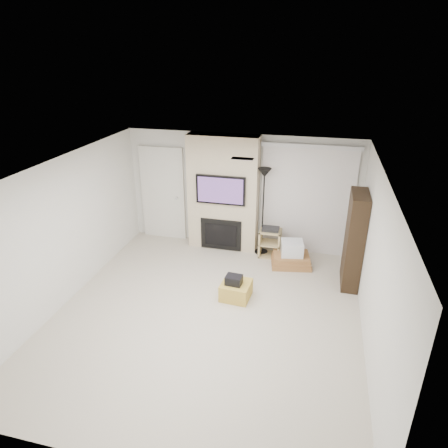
% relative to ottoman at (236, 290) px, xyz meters
% --- Properties ---
extents(floor, '(5.00, 5.50, 0.00)m').
position_rel_ottoman_xyz_m(floor, '(-0.36, -0.62, -0.15)').
color(floor, beige).
rests_on(floor, ground).
extents(ceiling, '(5.00, 5.50, 0.00)m').
position_rel_ottoman_xyz_m(ceiling, '(-0.36, -0.62, 2.35)').
color(ceiling, white).
rests_on(ceiling, wall_back).
extents(wall_back, '(5.00, 0.00, 2.50)m').
position_rel_ottoman_xyz_m(wall_back, '(-0.36, 2.13, 1.10)').
color(wall_back, silver).
rests_on(wall_back, ground).
extents(wall_front, '(5.00, 0.00, 2.50)m').
position_rel_ottoman_xyz_m(wall_front, '(-0.36, -3.37, 1.10)').
color(wall_front, silver).
rests_on(wall_front, ground).
extents(wall_left, '(0.00, 5.50, 2.50)m').
position_rel_ottoman_xyz_m(wall_left, '(-2.86, -0.62, 1.10)').
color(wall_left, silver).
rests_on(wall_left, ground).
extents(wall_right, '(0.00, 5.50, 2.50)m').
position_rel_ottoman_xyz_m(wall_right, '(2.14, -0.62, 1.10)').
color(wall_right, silver).
rests_on(wall_right, ground).
extents(hvac_vent, '(0.35, 0.18, 0.01)m').
position_rel_ottoman_xyz_m(hvac_vent, '(0.04, 0.18, 2.35)').
color(hvac_vent, silver).
rests_on(hvac_vent, ceiling).
extents(ottoman, '(0.54, 0.54, 0.30)m').
position_rel_ottoman_xyz_m(ottoman, '(0.00, 0.00, 0.00)').
color(ottoman, gold).
rests_on(ottoman, floor).
extents(black_bag, '(0.30, 0.24, 0.16)m').
position_rel_ottoman_xyz_m(black_bag, '(-0.03, -0.04, 0.23)').
color(black_bag, black).
rests_on(black_bag, ottoman).
extents(fireplace_wall, '(1.50, 0.47, 2.50)m').
position_rel_ottoman_xyz_m(fireplace_wall, '(-0.71, 1.92, 1.09)').
color(fireplace_wall, beige).
rests_on(fireplace_wall, floor).
extents(entry_door, '(1.02, 0.11, 2.14)m').
position_rel_ottoman_xyz_m(entry_door, '(-2.16, 2.10, 0.90)').
color(entry_door, silver).
rests_on(entry_door, floor).
extents(vertical_blinds, '(1.98, 0.10, 2.37)m').
position_rel_ottoman_xyz_m(vertical_blinds, '(1.04, 2.08, 1.12)').
color(vertical_blinds, silver).
rests_on(vertical_blinds, floor).
extents(floor_lamp, '(0.28, 0.28, 1.89)m').
position_rel_ottoman_xyz_m(floor_lamp, '(0.17, 1.81, 1.34)').
color(floor_lamp, black).
rests_on(floor_lamp, floor).
extents(av_stand, '(0.45, 0.38, 0.66)m').
position_rel_ottoman_xyz_m(av_stand, '(0.36, 1.71, 0.20)').
color(av_stand, tan).
rests_on(av_stand, floor).
extents(box_stack, '(0.88, 0.73, 0.53)m').
position_rel_ottoman_xyz_m(box_stack, '(0.85, 1.42, 0.05)').
color(box_stack, '#996639').
rests_on(box_stack, floor).
extents(bookshelf, '(0.30, 0.80, 1.80)m').
position_rel_ottoman_xyz_m(bookshelf, '(1.98, 0.99, 0.75)').
color(bookshelf, black).
rests_on(bookshelf, floor).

